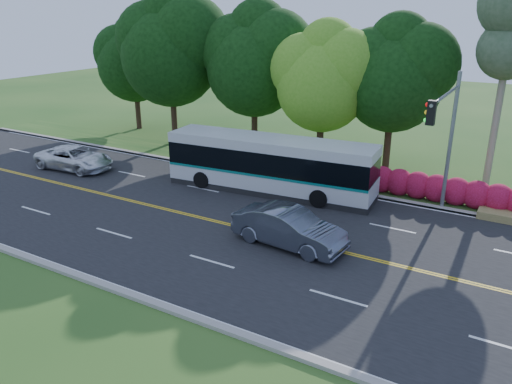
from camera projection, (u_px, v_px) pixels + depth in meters
The scene contains 12 objects.
ground at pixel (264, 233), 23.06m from camera, with size 120.00×120.00×0.00m, color #24511B.
road at pixel (264, 233), 23.05m from camera, with size 60.00×14.00×0.02m, color black.
curb_north at pixel (324, 187), 28.84m from camera, with size 60.00×0.30×0.15m, color #9F988F.
curb_south at pixel (163, 307), 17.22m from camera, with size 60.00×0.30×0.15m, color #9F988F.
grass_verge at pixel (336, 179), 30.35m from camera, with size 60.00×4.00×0.10m, color #24511B.
lane_markings at pixel (262, 232), 23.09m from camera, with size 57.60×13.82×0.00m.
tree_row at pixel (286, 58), 33.02m from camera, with size 44.70×9.10×13.84m.
bougainvillea_hedge at pixel (460, 193), 26.05m from camera, with size 9.50×2.25×1.50m.
traffic_signal at pixel (446, 127), 22.78m from camera, with size 0.42×6.10×7.00m.
transit_bus at pixel (270, 165), 27.85m from camera, with size 11.95×3.51×3.08m.
sedan at pixel (289, 228), 21.57m from camera, with size 1.77×5.08×1.68m, color slate.
suv at pixel (74, 158), 32.08m from camera, with size 2.41×5.22×1.45m, color white.
Camera 1 is at (10.21, -18.35, 9.73)m, focal length 35.00 mm.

